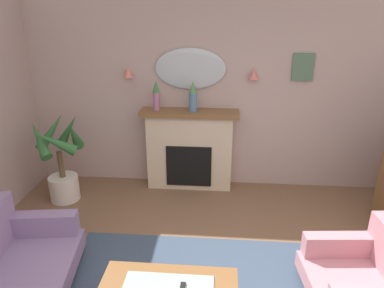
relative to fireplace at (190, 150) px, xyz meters
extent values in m
cube|color=#B29993|center=(0.52, 0.22, 0.80)|extent=(6.61, 0.10, 2.75)
cube|color=beige|center=(0.00, 0.01, -0.02)|extent=(1.20, 0.28, 1.10)
cube|color=black|center=(0.00, -0.09, -0.19)|extent=(0.64, 0.12, 0.60)
cube|color=brown|center=(0.00, -0.01, 0.56)|extent=(1.36, 0.36, 0.06)
cylinder|color=#9E6084|center=(-0.45, -0.03, 0.72)|extent=(0.09, 0.09, 0.26)
cone|color=#38753D|center=(-0.45, -0.03, 0.93)|extent=(0.10, 0.10, 0.16)
cylinder|color=#4C7093|center=(0.05, -0.03, 0.72)|extent=(0.11, 0.11, 0.26)
cone|color=#4C8447|center=(0.05, -0.03, 0.93)|extent=(0.10, 0.10, 0.16)
ellipsoid|color=#B2BCC6|center=(0.00, 0.14, 1.14)|extent=(0.96, 0.06, 0.56)
cone|color=#D17066|center=(-0.85, 0.09, 1.09)|extent=(0.14, 0.14, 0.14)
cone|color=#D17066|center=(0.85, 0.09, 1.09)|extent=(0.14, 0.14, 0.14)
cube|color=#4C6B56|center=(1.50, 0.15, 1.18)|extent=(0.28, 0.03, 0.36)
cylinder|color=brown|center=(-0.43, -2.32, -0.37)|extent=(0.06, 0.06, 0.40)
cube|color=gray|center=(-1.39, -1.71, -0.17)|extent=(0.77, 0.27, 0.24)
cylinder|color=brown|center=(-1.06, -1.67, -0.52)|extent=(0.07, 0.07, 0.10)
cylinder|color=brown|center=(-1.73, -1.77, -0.52)|extent=(0.07, 0.07, 0.10)
cube|color=#B77A84|center=(1.65, -2.11, -0.39)|extent=(0.87, 0.87, 0.16)
cube|color=#B77A84|center=(1.62, -1.77, -0.20)|extent=(0.73, 0.20, 0.22)
cylinder|color=brown|center=(1.28, -1.80, -0.52)|extent=(0.06, 0.06, 0.10)
cylinder|color=brown|center=(1.95, -1.74, -0.52)|extent=(0.06, 0.06, 0.10)
cylinder|color=silver|center=(-1.68, -0.53, -0.40)|extent=(0.39, 0.39, 0.34)
cylinder|color=brown|center=(-1.68, -0.53, -0.04)|extent=(0.07, 0.07, 0.37)
cone|color=#2D6633|center=(-1.47, -0.49, 0.36)|extent=(0.23, 0.50, 0.51)
cone|color=#2D6633|center=(-1.62, -0.32, 0.36)|extent=(0.46, 0.26, 0.54)
cone|color=#2D6633|center=(-1.83, -0.37, 0.36)|extent=(0.44, 0.43, 0.52)
cone|color=#2D6633|center=(-1.84, -0.68, 0.36)|extent=(0.47, 0.48, 0.46)
cone|color=#2D6633|center=(-1.62, -0.74, 0.36)|extent=(0.57, 0.30, 0.41)
camera|label=1|loc=(0.43, -4.68, 1.93)|focal=33.15mm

